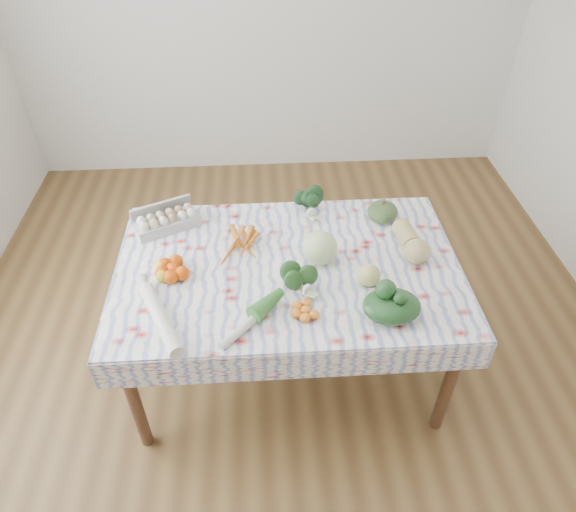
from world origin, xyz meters
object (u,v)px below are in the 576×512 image
(dining_table, at_px, (288,278))
(butternut_squash, at_px, (412,241))
(grapefruit, at_px, (369,275))
(kabocha_squash, at_px, (383,212))
(cabbage, at_px, (320,248))
(egg_carton, at_px, (167,222))

(dining_table, distance_m, butternut_squash, 0.63)
(dining_table, bearing_deg, grapefruit, -22.87)
(dining_table, distance_m, grapefruit, 0.41)
(kabocha_squash, height_order, butternut_squash, butternut_squash)
(cabbage, bearing_deg, grapefruit, -39.64)
(kabocha_squash, bearing_deg, grapefruit, -108.55)
(dining_table, relative_size, grapefruit, 15.03)
(cabbage, distance_m, grapefruit, 0.27)
(kabocha_squash, relative_size, grapefruit, 1.51)
(kabocha_squash, bearing_deg, dining_table, -147.40)
(egg_carton, distance_m, kabocha_squash, 1.13)
(cabbage, bearing_deg, butternut_squash, 6.27)
(grapefruit, bearing_deg, cabbage, 140.36)
(kabocha_squash, bearing_deg, cabbage, -139.59)
(egg_carton, height_order, cabbage, cabbage)
(egg_carton, xyz_separation_m, cabbage, (0.76, -0.31, 0.04))
(butternut_squash, bearing_deg, kabocha_squash, 100.91)
(egg_carton, distance_m, butternut_squash, 1.25)
(egg_carton, bearing_deg, butternut_squash, -36.83)
(butternut_squash, relative_size, grapefruit, 2.60)
(butternut_squash, xyz_separation_m, grapefruit, (-0.25, -0.22, -0.01))
(egg_carton, bearing_deg, grapefruit, -51.25)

